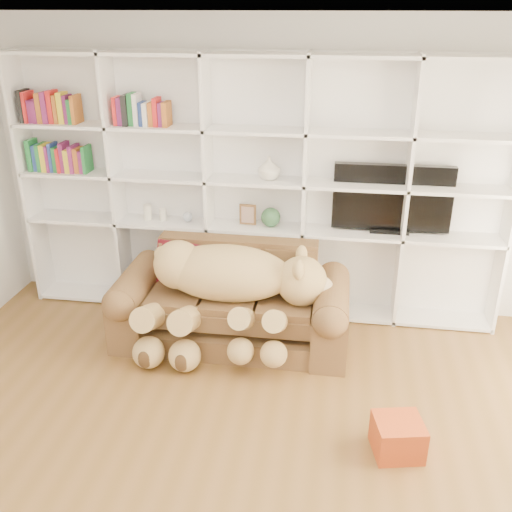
% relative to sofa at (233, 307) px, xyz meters
% --- Properties ---
extents(floor, '(5.00, 5.00, 0.00)m').
position_rel_sofa_xyz_m(floor, '(0.12, -1.71, -0.32)').
color(floor, brown).
rests_on(floor, ground).
extents(ceiling, '(5.00, 5.00, 0.00)m').
position_rel_sofa_xyz_m(ceiling, '(0.12, -1.71, 2.38)').
color(ceiling, white).
rests_on(ceiling, wall_back).
extents(wall_back, '(5.00, 0.02, 2.70)m').
position_rel_sofa_xyz_m(wall_back, '(0.12, 0.79, 1.03)').
color(wall_back, white).
rests_on(wall_back, floor).
extents(bookshelf, '(4.43, 0.35, 2.40)m').
position_rel_sofa_xyz_m(bookshelf, '(-0.12, 0.65, 0.99)').
color(bookshelf, white).
rests_on(bookshelf, floor).
extents(sofa, '(2.01, 0.87, 0.84)m').
position_rel_sofa_xyz_m(sofa, '(0.00, 0.00, 0.00)').
color(sofa, brown).
rests_on(sofa, floor).
extents(teddy_bear, '(1.61, 0.85, 0.93)m').
position_rel_sofa_xyz_m(teddy_bear, '(-0.02, -0.17, 0.28)').
color(teddy_bear, tan).
rests_on(teddy_bear, sofa).
extents(throw_pillow, '(0.45, 0.34, 0.42)m').
position_rel_sofa_xyz_m(throw_pillow, '(-0.51, 0.14, 0.31)').
color(throw_pillow, maroon).
rests_on(throw_pillow, sofa).
extents(gift_box, '(0.37, 0.35, 0.25)m').
position_rel_sofa_xyz_m(gift_box, '(1.35, -1.23, -0.19)').
color(gift_box, '#B14117').
rests_on(gift_box, floor).
extents(tv, '(1.04, 0.18, 0.62)m').
position_rel_sofa_xyz_m(tv, '(1.33, 0.64, 0.85)').
color(tv, black).
rests_on(tv, bookshelf).
extents(picture_frame, '(0.16, 0.04, 0.19)m').
position_rel_sofa_xyz_m(picture_frame, '(0.04, 0.59, 0.65)').
color(picture_frame, brown).
rests_on(picture_frame, bookshelf).
extents(green_vase, '(0.18, 0.18, 0.18)m').
position_rel_sofa_xyz_m(green_vase, '(0.25, 0.59, 0.64)').
color(green_vase, '#2D5935').
rests_on(green_vase, bookshelf).
extents(figurine_tall, '(0.08, 0.08, 0.15)m').
position_rel_sofa_xyz_m(figurine_tall, '(-0.93, 0.59, 0.62)').
color(figurine_tall, white).
rests_on(figurine_tall, bookshelf).
extents(figurine_short, '(0.09, 0.09, 0.12)m').
position_rel_sofa_xyz_m(figurine_short, '(-0.78, 0.59, 0.60)').
color(figurine_short, white).
rests_on(figurine_short, bookshelf).
extents(snow_globe, '(0.09, 0.09, 0.09)m').
position_rel_sofa_xyz_m(snow_globe, '(-0.54, 0.59, 0.60)').
color(snow_globe, silver).
rests_on(snow_globe, bookshelf).
extents(shelf_vase, '(0.24, 0.24, 0.21)m').
position_rel_sofa_xyz_m(shelf_vase, '(0.23, 0.59, 1.10)').
color(shelf_vase, silver).
rests_on(shelf_vase, bookshelf).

